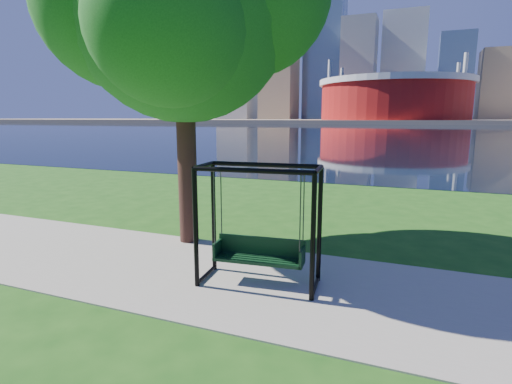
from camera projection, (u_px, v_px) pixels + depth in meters
The scene contains 8 objects.
ground at pixel (249, 270), 8.55m from camera, with size 900.00×900.00×0.00m, color #1E5114.
path at pixel (240, 278), 8.09m from camera, with size 120.00×4.00×0.03m, color #9E937F.
river at pixel (403, 130), 101.68m from camera, with size 900.00×180.00×0.02m, color black.
far_bank at pixel (413, 121), 287.77m from camera, with size 900.00×228.00×2.00m, color #937F60.
stadium at pixel (394, 98), 224.15m from camera, with size 83.00×83.00×32.00m.
skyline at pixel (410, 73), 295.15m from camera, with size 392.00×66.00×96.50m.
swing at pixel (259, 228), 7.66m from camera, with size 2.39×1.22×2.36m.
park_tree at pixel (181, 4), 9.55m from camera, with size 6.84×6.18×8.50m.
Camera 1 is at (3.13, -7.47, 3.22)m, focal length 28.00 mm.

